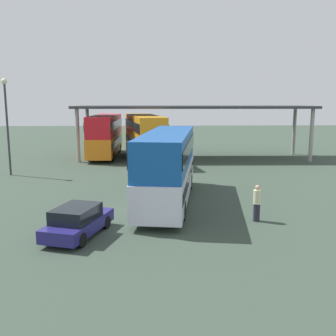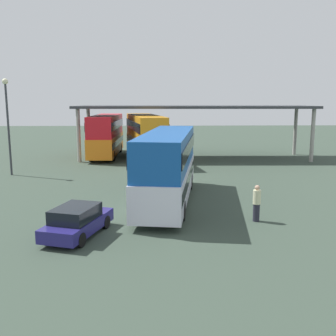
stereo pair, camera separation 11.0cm
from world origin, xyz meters
The scene contains 8 objects.
ground_plane centered at (0.00, 0.00, 0.00)m, with size 140.00×140.00×0.00m, color #354438.
double_decker_main centered at (1.16, 2.69, 2.23)m, with size 3.99×11.22×4.05m.
parked_hatchback centered at (-2.95, -2.82, 0.67)m, with size 2.72×4.17×1.35m.
double_decker_near_canopy centered at (-4.67, 21.15, 2.34)m, with size 2.66×10.25×4.28m.
double_decker_mid_row centered at (-0.55, 18.39, 2.40)m, with size 4.40×11.79×4.39m.
depot_canopy centered at (4.33, 19.67, 4.96)m, with size 23.47×6.68×5.27m.
lamppost_tall centered at (-10.91, 11.23, 4.71)m, with size 0.44×0.44×7.43m.
pedestrian_waiting centered at (5.33, -1.03, 0.90)m, with size 0.38×0.38×1.79m.
Camera 1 is at (0.35, -18.84, 5.82)m, focal length 41.03 mm.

